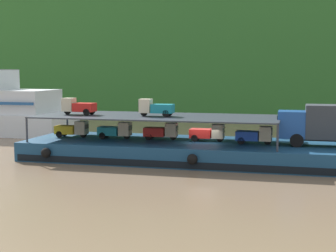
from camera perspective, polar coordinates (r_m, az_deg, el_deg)
ground_plane at (r=40.35m, az=4.00°, el=-3.93°), size 400.00×400.00×0.00m
cargo_barge at (r=40.20m, az=4.00°, el=-2.88°), size 28.72×8.78×1.50m
covered_lorry at (r=39.36m, az=17.59°, el=0.24°), size 7.87×2.35×3.10m
cargo_rack at (r=40.75m, az=-1.22°, el=1.06°), size 19.52×7.37×2.00m
mini_truck_lower_stern at (r=43.66m, az=-10.75°, el=-0.34°), size 2.78×1.28×1.38m
mini_truck_lower_aft at (r=42.23m, az=-5.95°, el=-0.49°), size 2.75×1.22×1.38m
mini_truck_lower_mid at (r=41.38m, az=-0.74°, el=-0.59°), size 2.78×1.27×1.38m
mini_truck_lower_fore at (r=40.47m, az=4.51°, el=-0.76°), size 2.75×1.22×1.38m
mini_truck_lower_bow at (r=39.42m, az=9.77°, el=-1.02°), size 2.78×1.26×1.38m
mini_truck_upper_stern at (r=42.37m, az=-10.09°, el=2.19°), size 2.75×1.22×1.38m
mini_truck_upper_mid at (r=40.28m, az=-1.39°, el=2.08°), size 2.75×1.21×1.38m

